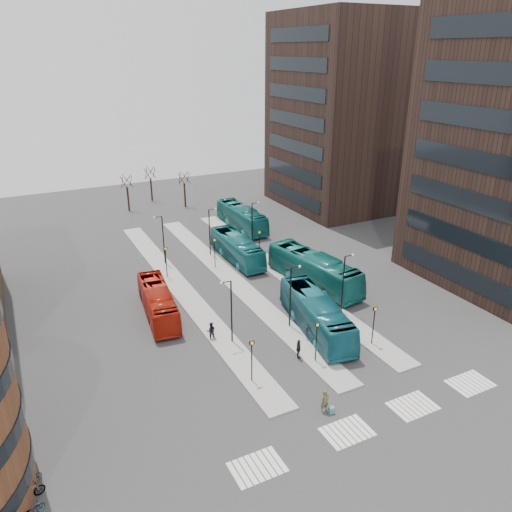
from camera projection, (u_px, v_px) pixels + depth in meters
name	position (u px, v px, depth m)	size (l,w,h in m)	color
ground	(398.00, 466.00, 31.67)	(160.00, 160.00, 0.00)	#2D2D30
island_left	(182.00, 290.00, 54.67)	(2.50, 45.00, 0.15)	gray
island_mid	(232.00, 280.00, 57.18)	(2.50, 45.00, 0.15)	gray
island_right	(277.00, 270.00, 59.69)	(2.50, 45.00, 0.15)	gray
suitcase	(331.00, 410.00, 36.23)	(0.42, 0.33, 0.52)	#1C249E
red_bus	(158.00, 302.00, 49.12)	(2.49, 10.64, 2.96)	#B31D0D
teal_bus_a	(316.00, 314.00, 46.46)	(2.84, 12.15, 3.38)	#165F6F
teal_bus_b	(237.00, 248.00, 62.15)	(2.64, 11.30, 3.15)	#166A70
teal_bus_c	(314.00, 270.00, 55.49)	(3.08, 13.16, 3.66)	#146864
teal_bus_d	(242.00, 217.00, 73.29)	(2.81, 12.01, 3.35)	#136163
traveller	(325.00, 401.00, 36.15)	(0.68, 0.44, 1.86)	brown
commuter_a	(211.00, 331.00, 45.23)	(0.84, 0.66, 1.74)	black
commuter_b	(299.00, 349.00, 42.51)	(1.03, 0.43, 1.75)	black
commuter_c	(307.00, 332.00, 45.30)	(0.96, 0.55, 1.49)	black
bicycle_near	(32.00, 511.00, 28.16)	(0.53, 1.51, 0.79)	gray
bicycle_mid	(30.00, 493.00, 29.09)	(0.52, 1.83, 1.10)	gray
bicycle_far	(28.00, 479.00, 30.18)	(0.55, 1.59, 0.83)	gray
crosswalk_stripes	(378.00, 419.00, 35.69)	(22.35, 2.40, 0.01)	silver
tower_far	(348.00, 113.00, 80.47)	(20.12, 20.00, 30.00)	#2F201A
sign_poles	(256.00, 286.00, 50.36)	(12.45, 22.12, 3.65)	black
lamp_posts	(244.00, 256.00, 54.46)	(14.04, 20.24, 6.12)	black
bare_trees	(155.00, 190.00, 83.35)	(10.97, 8.14, 5.90)	black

